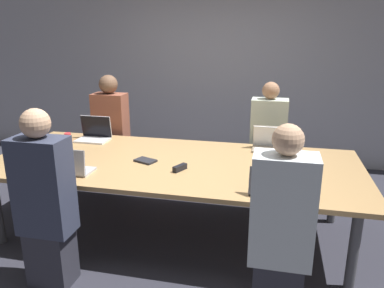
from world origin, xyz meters
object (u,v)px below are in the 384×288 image
Objects in this scene: cup_far_left at (68,137)px; stapler at (180,168)px; cup_near_right at (309,192)px; person_near_right at (281,231)px; laptop_far_right at (271,143)px; cup_far_right at (298,148)px; person_far_right at (268,144)px; person_far_left at (111,134)px; person_near_left at (45,204)px; laptop_far_left at (94,133)px; laptop_near_right at (271,187)px; laptop_near_left at (70,166)px.

stapler is (1.46, -0.64, -0.02)m from cup_far_left.
cup_far_left is at bearing 158.99° from cup_near_right.
cup_near_right is at bearing -115.10° from person_near_right.
laptop_far_right is 4.13× the size of cup_far_right.
person_far_left is at bearing -178.63° from person_far_right.
person_far_right is 1.58m from cup_near_right.
cup_far_left is 2.71m from person_near_right.
person_near_left is at bearing -136.26° from laptop_far_right.
cup_far_left is 0.54× the size of stapler.
person_near_left is (-1.87, -1.51, -0.10)m from cup_far_right.
cup_near_right reaches higher than cup_far_right.
person_far_right is 2.25m from cup_far_left.
stapler is (1.18, -1.16, 0.07)m from person_far_left.
laptop_far_right reaches higher than cup_near_right.
cup_near_right is (2.52, -0.97, 0.00)m from cup_far_left.
laptop_near_right is at bearing -28.41° from laptop_far_left.
cup_far_left reaches higher than stapler.
person_near_left reaches higher than cup_near_right.
person_far_right is at bearing 14.31° from laptop_far_left.
person_near_right is at bearing 179.85° from person_near_left.
person_near_right is at bearing -85.77° from person_far_right.
person_far_right is 4.06× the size of laptop_near_left.
person_near_right is at bearing -14.44° from stapler.
person_far_left is at bearing 61.66° from cup_far_left.
laptop_far_left is 0.25× the size of person_near_left.
laptop_far_left is (-1.90, -0.48, 0.15)m from person_far_right.
laptop_near_right is at bearing 3.20° from stapler.
stapler is (1.17, -0.73, -0.05)m from laptop_far_left.
laptop_near_right reaches higher than cup_far_right.
laptop_near_right is 0.44m from person_near_right.
cup_far_right is at bearing 63.19° from stapler.
person_far_left is 2.80m from person_near_right.
laptop_near_left reaches higher than cup_far_right.
person_far_left reaches higher than person_far_right.
cup_far_left is at bearing -118.34° from person_far_left.
cup_far_right is 2.24m from person_far_left.
cup_far_right is at bearing 91.93° from cup_near_right.
laptop_far_right is 1.97m from person_far_left.
person_far_left is at bearing 161.52° from stapler.
person_near_right is at bearing -30.83° from cup_far_left.
person_near_right reaches higher than cup_far_left.
person_far_right reaches higher than cup_far_right.
person_near_left is at bearing -112.43° from stapler.
laptop_near_right reaches higher than cup_near_right.
cup_far_right is 2.40m from person_near_left.
laptop_near_left reaches higher than cup_far_left.
laptop_far_right is 0.26× the size of person_far_left.
laptop_near_right is 0.24× the size of person_near_right.
laptop_far_right is 0.27m from cup_far_right.
laptop_near_left is at bearing -14.74° from person_near_right.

